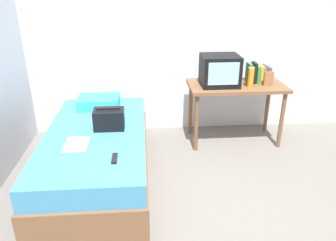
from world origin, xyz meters
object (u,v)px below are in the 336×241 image
Objects in this scene: handbag at (109,119)px; remote_dark at (115,158)px; water_bottle at (251,77)px; pillow at (99,102)px; book_row at (258,74)px; magazine at (76,144)px; picture_frame at (269,79)px; tv at (220,70)px; desk at (236,92)px; bed at (98,155)px.

handbag is 1.92× the size of remote_dark.
water_bottle is 1.80m from pillow.
book_row reaches higher than magazine.
picture_frame reaches higher than remote_dark.
book_row is 1.80× the size of remote_dark.
remote_dark is at bearing -131.51° from tv.
picture_frame reaches higher than pillow.
tv is at bearing 48.49° from remote_dark.
handbag reaches higher than remote_dark.
remote_dark is (-1.52, -1.22, -0.31)m from water_bottle.
remote_dark is (-1.75, -1.25, -0.29)m from picture_frame.
picture_frame is at bearing 35.51° from remote_dark.
desk reaches higher than remote_dark.
picture_frame is 0.59× the size of magazine.
water_bottle is (0.35, -0.10, -0.07)m from tv.
tv reaches higher than desk.
handbag is (0.13, 0.07, 0.37)m from bed.
handbag is at bearing -156.58° from book_row.
book_row is (1.89, 0.83, 0.59)m from bed.
water_bottle is at bearing 38.89° from remote_dark.
water_bottle is 0.79× the size of magazine.
pillow is 0.96m from magazine.
magazine is at bearing -146.32° from tv.
bed is 8.73× the size of water_bottle.
handbag reaches higher than bed.
tv is 1.57× the size of book_row.
water_bottle reaches higher than remote_dark.
picture_frame is (0.08, -0.15, -0.02)m from book_row.
pillow is 3.03× the size of remote_dark.
bed is at bearing -151.68° from tv.
magazine is (-2.11, -0.95, -0.29)m from picture_frame.
book_row is at bearing 23.42° from handbag.
picture_frame is 0.57× the size of handbag.
water_bottle reaches higher than pillow.
magazine reaches higher than bed.
tv reaches higher than picture_frame.
book_row is at bearing 28.37° from magazine.
bed is 0.76m from pillow.
handbag reaches higher than magazine.
remote_dark is at bearing -136.21° from desk.
handbag is at bearing 50.89° from magazine.
bed is at bearing -156.39° from book_row.
pillow is (-1.43, -0.07, -0.33)m from tv.
bed is at bearing 62.90° from magazine.
bed is 1.72m from tv.
tv is at bearing 2.76° from pillow.
book_row is 2.19m from remote_dark.
water_bottle is 0.76× the size of handbag.
magazine is at bearing 140.76° from remote_dark.
book_row is 0.97× the size of magazine.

